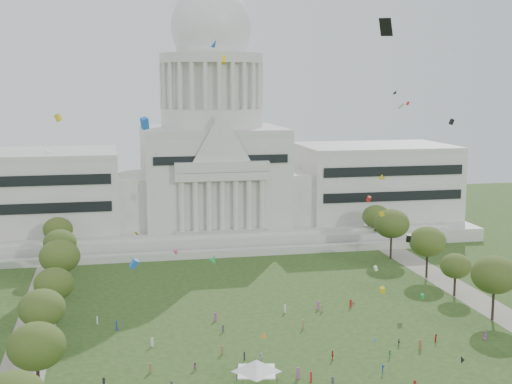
# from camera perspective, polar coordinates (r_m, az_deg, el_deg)

# --- Properties ---
(ground) EXTENTS (400.00, 400.00, 0.00)m
(ground) POSITION_cam_1_polar(r_m,az_deg,el_deg) (125.45, 4.31, -14.07)
(ground) COLOR #2A451B
(ground) RESTS_ON ground
(capitol) EXTENTS (160.00, 64.50, 91.30)m
(capitol) POSITION_cam_1_polar(r_m,az_deg,el_deg) (228.41, -3.50, 2.17)
(capitol) COLOR beige
(capitol) RESTS_ON ground
(path_left) EXTENTS (8.00, 160.00, 0.04)m
(path_left) POSITION_cam_1_polar(r_m,az_deg,el_deg) (149.98, -17.34, -10.55)
(path_left) COLOR gray
(path_left) RESTS_ON ground
(path_right) EXTENTS (8.00, 160.00, 0.04)m
(path_right) POSITION_cam_1_polar(r_m,az_deg,el_deg) (169.42, 17.37, -8.30)
(path_right) COLOR gray
(path_right) RESTS_ON ground
(row_tree_l_1) EXTENTS (8.86, 8.86, 12.59)m
(row_tree_l_1) POSITION_cam_1_polar(r_m,az_deg,el_deg) (115.71, -17.15, -11.70)
(row_tree_l_1) COLOR black
(row_tree_l_1) RESTS_ON ground
(row_tree_l_2) EXTENTS (8.42, 8.42, 11.97)m
(row_tree_l_2) POSITION_cam_1_polar(r_m,az_deg,el_deg) (135.04, -16.76, -8.90)
(row_tree_l_2) COLOR black
(row_tree_l_2) RESTS_ON ground
(row_tree_r_2) EXTENTS (9.55, 9.55, 13.58)m
(row_tree_r_2) POSITION_cam_1_polar(r_m,az_deg,el_deg) (154.50, 18.55, -6.30)
(row_tree_r_2) COLOR black
(row_tree_r_2) RESTS_ON ground
(row_tree_l_3) EXTENTS (8.12, 8.12, 11.55)m
(row_tree_l_3) POSITION_cam_1_polar(r_m,az_deg,el_deg) (150.91, -15.86, -7.10)
(row_tree_l_3) COLOR black
(row_tree_l_3) RESTS_ON ground
(row_tree_r_3) EXTENTS (7.01, 7.01, 9.98)m
(row_tree_r_3) POSITION_cam_1_polar(r_m,az_deg,el_deg) (169.65, 15.68, -5.72)
(row_tree_r_3) COLOR black
(row_tree_r_3) RESTS_ON ground
(row_tree_l_4) EXTENTS (9.29, 9.29, 13.21)m
(row_tree_l_4) POSITION_cam_1_polar(r_m,az_deg,el_deg) (168.47, -15.44, -5.00)
(row_tree_l_4) COLOR black
(row_tree_l_4) RESTS_ON ground
(row_tree_r_4) EXTENTS (9.19, 9.19, 13.06)m
(row_tree_r_4) POSITION_cam_1_polar(r_m,az_deg,el_deg) (182.83, 13.57, -3.88)
(row_tree_r_4) COLOR black
(row_tree_r_4) RESTS_ON ground
(row_tree_l_5) EXTENTS (8.33, 8.33, 11.85)m
(row_tree_l_5) POSITION_cam_1_polar(r_m,az_deg,el_deg) (186.84, -15.42, -3.96)
(row_tree_l_5) COLOR black
(row_tree_l_5) RESTS_ON ground
(row_tree_r_5) EXTENTS (9.82, 9.82, 13.96)m
(row_tree_r_5) POSITION_cam_1_polar(r_m,az_deg,el_deg) (200.19, 10.80, -2.51)
(row_tree_r_5) COLOR black
(row_tree_r_5) RESTS_ON ground
(row_tree_l_6) EXTENTS (8.19, 8.19, 11.64)m
(row_tree_l_6) POSITION_cam_1_polar(r_m,az_deg,el_deg) (204.67, -15.57, -2.90)
(row_tree_l_6) COLOR black
(row_tree_l_6) RESTS_ON ground
(row_tree_r_6) EXTENTS (8.42, 8.42, 11.97)m
(row_tree_r_6) POSITION_cam_1_polar(r_m,az_deg,el_deg) (217.69, 9.59, -1.94)
(row_tree_r_6) COLOR black
(row_tree_r_6) RESTS_ON ground
(event_tent) EXTENTS (9.81, 9.81, 4.65)m
(event_tent) POSITION_cam_1_polar(r_m,az_deg,el_deg) (117.87, 0.04, -13.70)
(event_tent) COLOR #4C4C4C
(event_tent) RESTS_ON ground
(person_0) EXTENTS (0.85, 1.02, 1.77)m
(person_0) POSITION_cam_1_polar(r_m,az_deg,el_deg) (144.87, 17.82, -10.90)
(person_0) COLOR #994C8C
(person_0) RESTS_ON ground
(person_2) EXTENTS (0.89, 0.84, 1.57)m
(person_2) POSITION_cam_1_polar(r_m,az_deg,el_deg) (141.55, 14.22, -11.26)
(person_2) COLOR #B21E1E
(person_2) RESTS_ON ground
(person_3) EXTENTS (0.55, 0.98, 1.48)m
(person_3) POSITION_cam_1_polar(r_m,az_deg,el_deg) (132.37, 10.65, -12.60)
(person_3) COLOR #33723F
(person_3) RESTS_ON ground
(person_4) EXTENTS (0.91, 1.16, 1.75)m
(person_4) POSITION_cam_1_polar(r_m,az_deg,el_deg) (129.80, 6.14, -12.87)
(person_4) COLOR #B21E1E
(person_4) RESTS_ON ground
(person_5) EXTENTS (1.31, 1.59, 1.62)m
(person_5) POSITION_cam_1_polar(r_m,az_deg,el_deg) (128.54, 0.41, -13.07)
(person_5) COLOR silver
(person_5) RESTS_ON ground
(person_8) EXTENTS (0.82, 0.69, 1.44)m
(person_8) POSITION_cam_1_polar(r_m,az_deg,el_deg) (125.49, -4.91, -13.71)
(person_8) COLOR #994C8C
(person_8) RESTS_ON ground
(person_9) EXTENTS (0.82, 1.11, 1.54)m
(person_9) POSITION_cam_1_polar(r_m,az_deg,el_deg) (125.53, 10.13, -13.79)
(person_9) COLOR navy
(person_9) RESTS_ON ground
(person_10) EXTENTS (0.45, 0.81, 1.39)m
(person_10) POSITION_cam_1_polar(r_m,az_deg,el_deg) (138.17, 11.36, -11.70)
(person_10) COLOR #4C4C51
(person_10) RESTS_ON ground
(distant_crowd) EXTENTS (65.14, 38.62, 1.95)m
(distant_crowd) POSITION_cam_1_polar(r_m,az_deg,el_deg) (135.91, -1.86, -11.80)
(distant_crowd) COLOR #33723F
(distant_crowd) RESTS_ON ground
(kite_swarm) EXTENTS (90.45, 97.90, 64.12)m
(kite_swarm) POSITION_cam_1_polar(r_m,az_deg,el_deg) (125.18, 4.48, 0.64)
(kite_swarm) COLOR red
(kite_swarm) RESTS_ON ground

